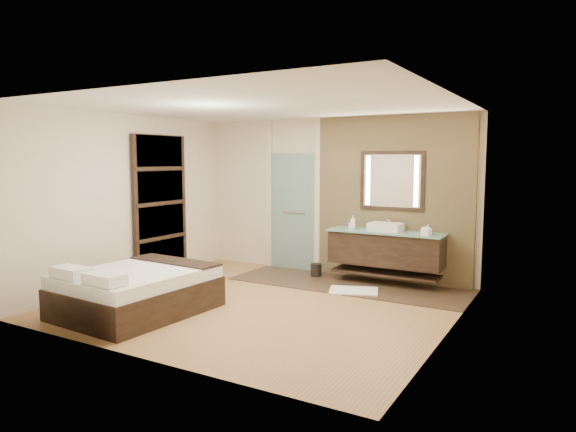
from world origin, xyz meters
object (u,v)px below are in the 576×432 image
Objects in this scene: vanity at (386,249)px; bed at (137,291)px; mirror_unit at (392,181)px; waste_bin at (316,270)px.

bed is (-2.30, -3.08, -0.29)m from vanity.
mirror_unit is 0.56× the size of bed.
waste_bin is (-1.20, -0.07, -0.47)m from vanity.
mirror_unit is 4.26m from bed.
vanity is at bearing 3.24° from waste_bin.
mirror_unit reaches higher than vanity.
vanity is 0.97× the size of bed.
bed is at bearing -126.82° from vanity.
vanity is 1.10m from mirror_unit.
mirror_unit is (0.00, 0.24, 1.07)m from vanity.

